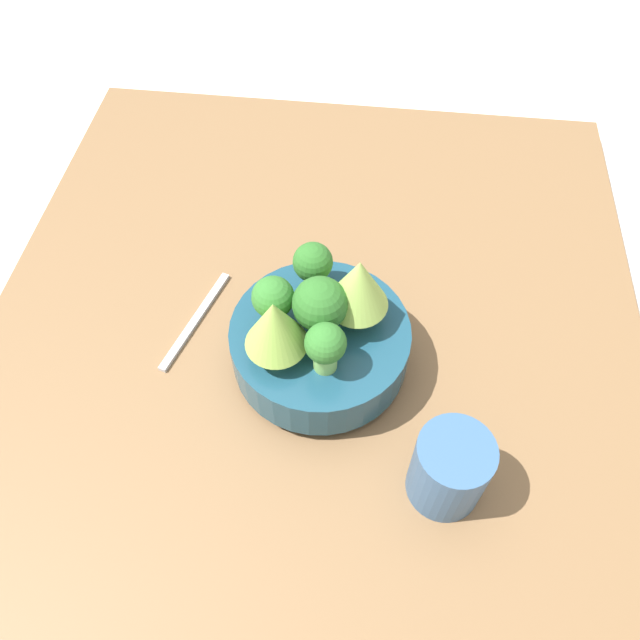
{
  "coord_description": "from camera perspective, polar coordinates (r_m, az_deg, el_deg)",
  "views": [
    {
      "loc": [
        0.43,
        0.06,
        0.7
      ],
      "look_at": [
        0.02,
        0.02,
        0.13
      ],
      "focal_mm": 35.0,
      "sensor_mm": 36.0,
      "label": 1
    }
  ],
  "objects": [
    {
      "name": "broccoli_floret_right",
      "position": [
        0.66,
        0.5,
        -2.4
      ],
      "size": [
        0.05,
        0.05,
        0.07
      ],
      "color": "#7AB256",
      "rests_on": "bowl"
    },
    {
      "name": "romanesco_piece_near",
      "position": [
        0.66,
        -4.15,
        -0.48
      ],
      "size": [
        0.07,
        0.07,
        0.09
      ],
      "color": "#7AB256",
      "rests_on": "bowl"
    },
    {
      "name": "fork",
      "position": [
        0.83,
        -11.3,
        -0.01
      ],
      "size": [
        0.16,
        0.06,
        0.01
      ],
      "color": "#B2B2B7",
      "rests_on": "table"
    },
    {
      "name": "broccoli_floret_front",
      "position": [
        0.7,
        -4.3,
        1.95
      ],
      "size": [
        0.05,
        0.05,
        0.07
      ],
      "color": "#7AB256",
      "rests_on": "bowl"
    },
    {
      "name": "ground_plane",
      "position": [
        0.83,
        -0.91,
        -4.01
      ],
      "size": [
        6.0,
        6.0,
        0.0
      ],
      "primitive_type": "plane",
      "color": "silver"
    },
    {
      "name": "bowl",
      "position": [
        0.75,
        -0.0,
        -2.25
      ],
      "size": [
        0.21,
        0.21,
        0.07
      ],
      "color": "navy",
      "rests_on": "table"
    },
    {
      "name": "romanesco_piece_far",
      "position": [
        0.68,
        3.56,
        3.41
      ],
      "size": [
        0.07,
        0.07,
        0.1
      ],
      "color": "#609347",
      "rests_on": "bowl"
    },
    {
      "name": "cup",
      "position": [
        0.68,
        11.74,
        -13.22
      ],
      "size": [
        0.08,
        0.08,
        0.1
      ],
      "color": "#33567F",
      "rests_on": "table"
    },
    {
      "name": "table",
      "position": [
        0.81,
        -0.93,
        -3.27
      ],
      "size": [
        1.01,
        0.85,
        0.04
      ],
      "color": "brown",
      "rests_on": "ground_plane"
    },
    {
      "name": "broccoli_floret_center",
      "position": [
        0.68,
        -0.0,
        1.34
      ],
      "size": [
        0.06,
        0.06,
        0.08
      ],
      "color": "#7AB256",
      "rests_on": "bowl"
    },
    {
      "name": "broccoli_floret_left",
      "position": [
        0.72,
        -0.64,
        5.1
      ],
      "size": [
        0.05,
        0.05,
        0.07
      ],
      "color": "#7AB256",
      "rests_on": "bowl"
    }
  ]
}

